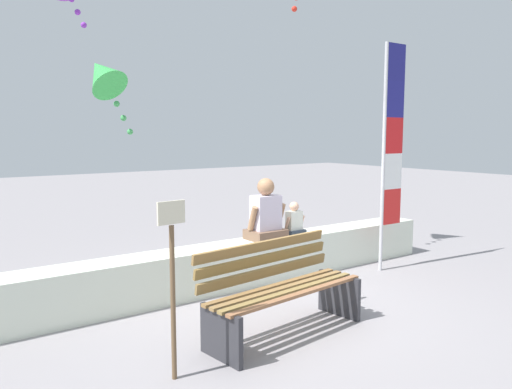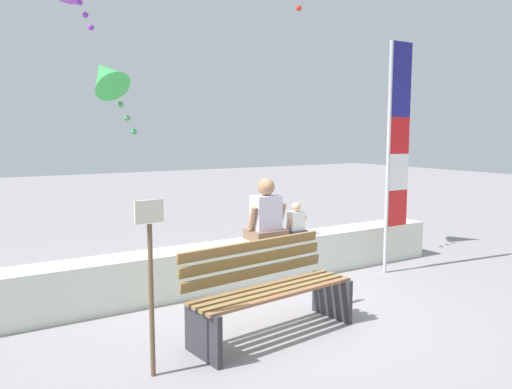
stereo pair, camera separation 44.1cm
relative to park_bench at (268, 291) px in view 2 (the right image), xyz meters
name	(u,v)px [view 2 (the right image)]	position (x,y,z in m)	size (l,w,h in m)	color
ground_plane	(270,306)	(0.43, 0.62, -0.42)	(40.00, 40.00, 0.00)	gray
seawall_ledge	(231,265)	(0.43, 1.53, -0.14)	(6.67, 0.48, 0.56)	silver
park_bench	(268,291)	(0.00, 0.00, 0.00)	(1.78, 0.80, 0.88)	#90603F
person_adult	(266,216)	(0.94, 1.50, 0.45)	(0.53, 0.39, 0.81)	brown
person_child	(296,222)	(1.43, 1.50, 0.31)	(0.30, 0.22, 0.46)	#303948
flag_banner	(396,144)	(2.70, 0.94, 1.38)	(0.42, 0.05, 3.17)	#B7B7BC
kite_green	(106,76)	(-0.75, 2.69, 2.25)	(0.74, 0.75, 1.08)	green
sign_post	(151,274)	(-1.27, -0.24, 0.42)	(0.24, 0.04, 1.43)	brown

